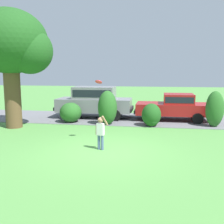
% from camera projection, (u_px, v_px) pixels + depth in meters
% --- Properties ---
extents(ground_plane, '(80.00, 80.00, 0.00)m').
position_uv_depth(ground_plane, '(105.00, 152.00, 9.54)').
color(ground_plane, '#518E42').
extents(driveway_strip, '(28.00, 4.40, 0.02)m').
position_uv_depth(driveway_strip, '(125.00, 119.00, 16.01)').
color(driveway_strip, slate).
rests_on(driveway_strip, ground).
extents(oak_tree_large, '(4.01, 3.87, 5.89)m').
position_uv_depth(oak_tree_large, '(13.00, 47.00, 13.16)').
color(oak_tree_large, brown).
rests_on(oak_tree_large, ground).
extents(shrub_near_tree, '(1.22, 1.29, 1.12)m').
position_uv_depth(shrub_near_tree, '(71.00, 113.00, 14.97)').
color(shrub_near_tree, '#286023').
rests_on(shrub_near_tree, ground).
extents(shrub_centre_left, '(1.03, 1.05, 1.83)m').
position_uv_depth(shrub_centre_left, '(107.00, 108.00, 14.25)').
color(shrub_centre_left, '#286023').
rests_on(shrub_centre_left, ground).
extents(shrub_centre, '(1.01, 1.11, 1.20)m').
position_uv_depth(shrub_centre, '(151.00, 116.00, 13.86)').
color(shrub_centre, '#1E511C').
rests_on(shrub_centre, ground).
extents(shrub_centre_right, '(0.92, 0.76, 1.86)m').
position_uv_depth(shrub_centre_right, '(215.00, 109.00, 13.62)').
color(shrub_centre_right, '#286023').
rests_on(shrub_centre_right, ground).
extents(parked_sedan, '(4.42, 2.14, 1.56)m').
position_uv_depth(parked_sedan, '(174.00, 106.00, 15.46)').
color(parked_sedan, maroon).
rests_on(parked_sedan, ground).
extents(parked_suv, '(4.72, 2.13, 1.92)m').
position_uv_depth(parked_suv, '(94.00, 100.00, 16.28)').
color(parked_suv, gray).
rests_on(parked_suv, ground).
extents(child_thrower, '(0.47, 0.22, 1.29)m').
position_uv_depth(child_thrower, '(101.00, 131.00, 9.69)').
color(child_thrower, '#4C608C').
rests_on(child_thrower, ground).
extents(frisbee, '(0.30, 0.26, 0.18)m').
position_uv_depth(frisbee, '(99.00, 82.00, 10.61)').
color(frisbee, red).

